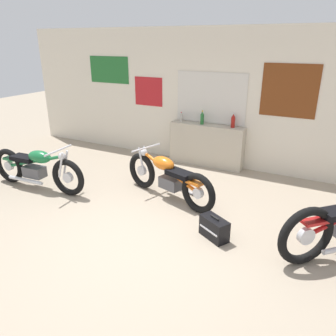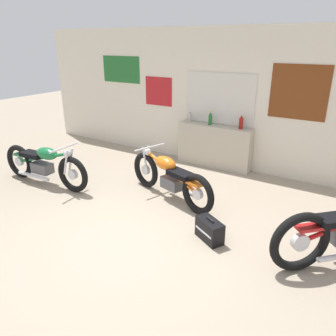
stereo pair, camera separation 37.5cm
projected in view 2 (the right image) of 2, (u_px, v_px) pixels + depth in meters
ground_plane at (133, 238)px, 4.49m from camera, size 24.00×24.00×0.00m
wall_back at (231, 100)px, 6.58m from camera, size 10.00×0.07×2.80m
sill_counter at (214, 146)px, 6.90m from camera, size 1.60×0.28×0.89m
bottle_leftmost at (190, 118)px, 7.04m from camera, size 0.06×0.06×0.20m
bottle_left_center at (210, 119)px, 6.75m from camera, size 0.07×0.07×0.29m
bottle_center at (241, 122)px, 6.44m from camera, size 0.08×0.08×0.30m
motorcycle_green at (44, 164)px, 6.03m from camera, size 2.05×0.64×0.82m
motorcycle_orange at (170, 177)px, 5.47m from camera, size 1.92×0.81×0.81m
hard_case_black at (210, 230)px, 4.39m from camera, size 0.46×0.38×0.32m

